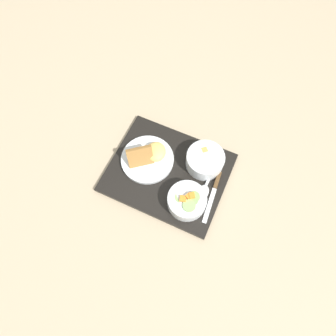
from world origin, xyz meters
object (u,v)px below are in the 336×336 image
Objects in this scene: bowl_salad at (187,201)px; spoon at (205,188)px; bowl_soup at (205,160)px; plate_main at (148,157)px; knife at (215,189)px.

spoon is at bearing -114.13° from bowl_salad.
plate_main reaches higher than bowl_soup.
bowl_soup is (0.01, -0.16, 0.00)m from bowl_salad.
plate_main is 0.22m from spoon.
bowl_salad is 0.69× the size of plate_main.
bowl_salad is 0.82× the size of spoon.
plate_main is at bearing -24.63° from bowl_salad.
bowl_salad is 0.11m from knife.
knife is (-0.07, 0.07, -0.03)m from bowl_soup.
bowl_salad is 0.16m from bowl_soup.
bowl_salad is at bearing 155.37° from plate_main.
plate_main is at bearing 21.54° from bowl_soup.
spoon is at bearing -73.27° from knife.
plate_main is (0.18, 0.07, -0.02)m from bowl_soup.
bowl_soup is 0.70× the size of knife.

